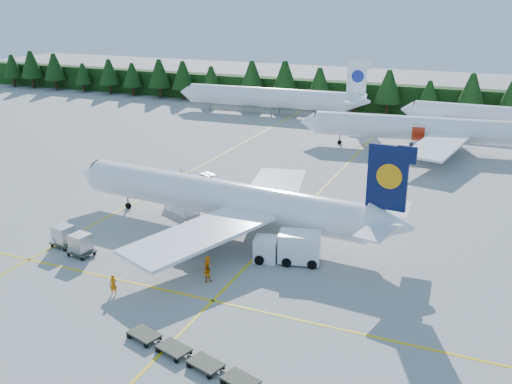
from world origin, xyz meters
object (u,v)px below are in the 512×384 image
at_px(airliner_navy, 213,197).
at_px(airliner_red, 414,129).
at_px(airstairs, 184,204).
at_px(service_truck, 288,247).

xyz_separation_m(airliner_navy, airliner_red, (15.14, 42.95, 0.03)).
bearing_deg(airliner_red, airstairs, -124.45).
height_order(airliner_navy, airliner_red, airliner_red).
relative_size(airstairs, service_truck, 0.98).
bearing_deg(airliner_red, airliner_navy, -116.48).
distance_m(airliner_navy, airstairs, 6.85).
bearing_deg(airstairs, airliner_red, 86.99).
bearing_deg(airliner_navy, service_truck, -21.03).
height_order(airliner_navy, service_truck, airliner_navy).
relative_size(airliner_navy, airliner_red, 0.99).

